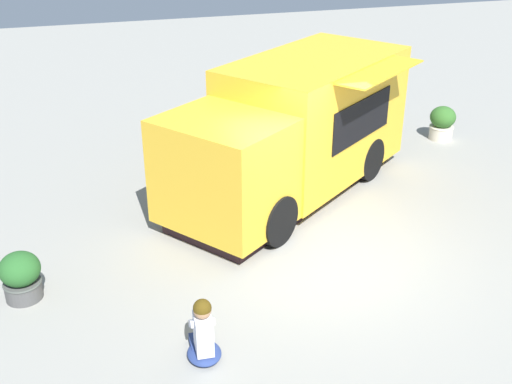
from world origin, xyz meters
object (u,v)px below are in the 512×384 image
Objects in this scene: person_customer at (203,333)px; planter_flowering_near at (442,123)px; food_truck at (293,133)px; planter_flowering_far at (21,276)px.

person_customer is 9.14m from planter_flowering_near.
food_truck is at bearing 20.84° from planter_flowering_near.
planter_flowering_near is (-4.29, -1.63, -0.80)m from food_truck.
planter_flowering_near is 1.05× the size of planter_flowering_far.
food_truck is 7.53× the size of planter_flowering_far.
food_truck is 5.52m from planter_flowering_far.
planter_flowering_near is at bearing -156.94° from planter_flowering_far.
person_customer is at bearing 57.95° from food_truck.
planter_flowering_near is at bearing -159.16° from food_truck.
planter_flowering_near reaches higher than planter_flowering_far.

